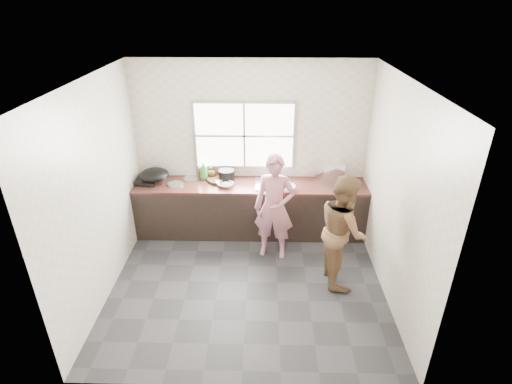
{
  "coord_description": "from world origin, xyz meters",
  "views": [
    {
      "loc": [
        0.21,
        -4.29,
        3.55
      ],
      "look_at": [
        0.1,
        0.65,
        1.05
      ],
      "focal_mm": 28.0,
      "sensor_mm": 36.0,
      "label": 1
    }
  ],
  "objects_px": {
    "bowl_crabs": "(286,189)",
    "bottle_brown_short": "(211,173)",
    "bottle_green": "(204,170)",
    "burner": "(147,180)",
    "cutting_board": "(221,179)",
    "plate_food": "(216,178)",
    "dish_rack": "(330,172)",
    "woman": "(274,211)",
    "bottle_brown_tall": "(200,173)",
    "black_pot": "(227,175)",
    "wok": "(154,175)",
    "pot_lid_left": "(175,184)",
    "glass_jar": "(204,175)",
    "person_side": "(343,230)",
    "bowl_mince": "(226,185)",
    "bowl_held": "(289,189)",
    "pot_lid_right": "(192,178)"
  },
  "relations": [
    {
      "from": "cutting_board",
      "to": "black_pot",
      "type": "bearing_deg",
      "value": -7.26
    },
    {
      "from": "cutting_board",
      "to": "black_pot",
      "type": "relative_size",
      "value": 1.74
    },
    {
      "from": "glass_jar",
      "to": "bottle_brown_tall",
      "type": "bearing_deg",
      "value": 180.0
    },
    {
      "from": "cutting_board",
      "to": "plate_food",
      "type": "height_order",
      "value": "cutting_board"
    },
    {
      "from": "bottle_brown_tall",
      "to": "plate_food",
      "type": "bearing_deg",
      "value": -10.5
    },
    {
      "from": "bowl_mince",
      "to": "pot_lid_left",
      "type": "bearing_deg",
      "value": 177.29
    },
    {
      "from": "wok",
      "to": "bowl_crabs",
      "type": "bearing_deg",
      "value": -6.07
    },
    {
      "from": "bottle_brown_tall",
      "to": "bottle_brown_short",
      "type": "distance_m",
      "value": 0.19
    },
    {
      "from": "bottle_brown_short",
      "to": "person_side",
      "type": "bearing_deg",
      "value": -36.45
    },
    {
      "from": "woman",
      "to": "bottle_brown_tall",
      "type": "bearing_deg",
      "value": 154.1
    },
    {
      "from": "glass_jar",
      "to": "dish_rack",
      "type": "bearing_deg",
      "value": -1.78
    },
    {
      "from": "bowl_crabs",
      "to": "bottle_brown_short",
      "type": "xyz_separation_m",
      "value": [
        -1.17,
        0.44,
        0.05
      ]
    },
    {
      "from": "pot_lid_left",
      "to": "pot_lid_right",
      "type": "xyz_separation_m",
      "value": [
        0.23,
        0.23,
        0.0
      ]
    },
    {
      "from": "black_pot",
      "to": "burner",
      "type": "distance_m",
      "value": 1.26
    },
    {
      "from": "bottle_brown_tall",
      "to": "dish_rack",
      "type": "height_order",
      "value": "dish_rack"
    },
    {
      "from": "cutting_board",
      "to": "bowl_mince",
      "type": "height_order",
      "value": "bowl_mince"
    },
    {
      "from": "black_pot",
      "to": "bottle_brown_short",
      "type": "height_order",
      "value": "black_pot"
    },
    {
      "from": "woman",
      "to": "bowl_crabs",
      "type": "relative_size",
      "value": 6.72
    },
    {
      "from": "plate_food",
      "to": "pot_lid_left",
      "type": "distance_m",
      "value": 0.64
    },
    {
      "from": "pot_lid_left",
      "to": "bottle_brown_short",
      "type": "bearing_deg",
      "value": 27.19
    },
    {
      "from": "bottle_green",
      "to": "dish_rack",
      "type": "relative_size",
      "value": 0.85
    },
    {
      "from": "bottle_green",
      "to": "bottle_brown_tall",
      "type": "distance_m",
      "value": 0.12
    },
    {
      "from": "black_pot",
      "to": "woman",
      "type": "bearing_deg",
      "value": -45.21
    },
    {
      "from": "bottle_green",
      "to": "burner",
      "type": "height_order",
      "value": "bottle_green"
    },
    {
      "from": "plate_food",
      "to": "black_pot",
      "type": "bearing_deg",
      "value": -15.27
    },
    {
      "from": "bowl_crabs",
      "to": "bottle_green",
      "type": "relative_size",
      "value": 0.69
    },
    {
      "from": "bowl_mince",
      "to": "bowl_crabs",
      "type": "distance_m",
      "value": 0.93
    },
    {
      "from": "black_pot",
      "to": "plate_food",
      "type": "relative_size",
      "value": 1.02
    },
    {
      "from": "bowl_crabs",
      "to": "bottle_brown_short",
      "type": "height_order",
      "value": "bottle_brown_short"
    },
    {
      "from": "bowl_crabs",
      "to": "bottle_brown_tall",
      "type": "bearing_deg",
      "value": 162.14
    },
    {
      "from": "bottle_brown_tall",
      "to": "bottle_green",
      "type": "bearing_deg",
      "value": -34.91
    },
    {
      "from": "plate_food",
      "to": "bottle_brown_short",
      "type": "bearing_deg",
      "value": 144.98
    },
    {
      "from": "bottle_brown_short",
      "to": "burner",
      "type": "relative_size",
      "value": 0.45
    },
    {
      "from": "bowl_crabs",
      "to": "wok",
      "type": "xyz_separation_m",
      "value": [
        -2.03,
        0.22,
        0.11
      ]
    },
    {
      "from": "cutting_board",
      "to": "pot_lid_left",
      "type": "xyz_separation_m",
      "value": [
        -0.68,
        -0.19,
        -0.02
      ]
    },
    {
      "from": "bottle_green",
      "to": "burner",
      "type": "xyz_separation_m",
      "value": [
        -0.9,
        -0.1,
        -0.13
      ]
    },
    {
      "from": "cutting_board",
      "to": "bottle_brown_tall",
      "type": "bearing_deg",
      "value": 166.03
    },
    {
      "from": "cutting_board",
      "to": "bottle_brown_tall",
      "type": "xyz_separation_m",
      "value": [
        -0.34,
        0.09,
        0.06
      ]
    },
    {
      "from": "plate_food",
      "to": "burner",
      "type": "height_order",
      "value": "burner"
    },
    {
      "from": "bowl_mince",
      "to": "bottle_green",
      "type": "distance_m",
      "value": 0.47
    },
    {
      "from": "black_pot",
      "to": "bowl_mince",
      "type": "bearing_deg",
      "value": -88.87
    },
    {
      "from": "woman",
      "to": "burner",
      "type": "distance_m",
      "value": 2.12
    },
    {
      "from": "pot_lid_right",
      "to": "bottle_brown_tall",
      "type": "bearing_deg",
      "value": 20.97
    },
    {
      "from": "person_side",
      "to": "bowl_held",
      "type": "height_order",
      "value": "person_side"
    },
    {
      "from": "woman",
      "to": "bowl_crabs",
      "type": "distance_m",
      "value": 0.47
    },
    {
      "from": "black_pot",
      "to": "bowl_crabs",
      "type": "bearing_deg",
      "value": -20.32
    },
    {
      "from": "burner",
      "to": "dish_rack",
      "type": "xyz_separation_m",
      "value": [
        2.89,
        0.1,
        0.11
      ]
    },
    {
      "from": "glass_jar",
      "to": "dish_rack",
      "type": "relative_size",
      "value": 0.24
    },
    {
      "from": "plate_food",
      "to": "bottle_green",
      "type": "xyz_separation_m",
      "value": [
        -0.18,
        -0.01,
        0.15
      ]
    },
    {
      "from": "woman",
      "to": "dish_rack",
      "type": "distance_m",
      "value": 1.21
    }
  ]
}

